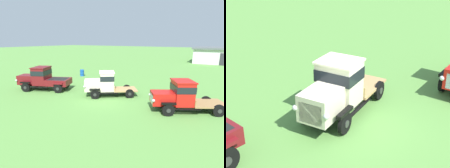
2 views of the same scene
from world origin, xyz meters
The scene contains 2 objects.
ground_plane centered at (0.00, 0.00, 0.00)m, with size 240.00×240.00×0.00m, color #5B9342.
vintage_truck_second_in_line centered at (-0.20, 0.56, 1.15)m, with size 4.63×3.96×2.20m.
Camera 2 is at (-4.79, -9.69, 6.52)m, focal length 55.00 mm.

